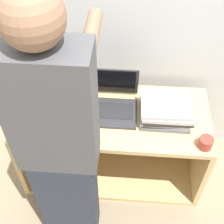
{
  "coord_description": "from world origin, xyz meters",
  "views": [
    {
      "loc": [
        0.1,
        -1.13,
        2.26
      ],
      "look_at": [
        0.0,
        0.21,
        0.79
      ],
      "focal_mm": 50.0,
      "sensor_mm": 36.0,
      "label": 1
    }
  ],
  "objects_px": {
    "laptop_open": "(114,103)",
    "person": "(60,150)",
    "laptop_stack_left": "(60,102)",
    "mug": "(206,143)",
    "laptop_stack_right": "(166,110)"
  },
  "relations": [
    {
      "from": "laptop_open",
      "to": "mug",
      "type": "height_order",
      "value": "laptop_open"
    },
    {
      "from": "laptop_stack_left",
      "to": "laptop_stack_right",
      "type": "xyz_separation_m",
      "value": [
        0.71,
        0.0,
        -0.03
      ]
    },
    {
      "from": "laptop_stack_left",
      "to": "laptop_stack_right",
      "type": "height_order",
      "value": "laptop_stack_left"
    },
    {
      "from": "laptop_open",
      "to": "laptop_stack_left",
      "type": "xyz_separation_m",
      "value": [
        -0.36,
        -0.06,
        0.04
      ]
    },
    {
      "from": "laptop_open",
      "to": "laptop_stack_left",
      "type": "distance_m",
      "value": 0.36
    },
    {
      "from": "laptop_stack_right",
      "to": "mug",
      "type": "relative_size",
      "value": 3.87
    },
    {
      "from": "laptop_open",
      "to": "person",
      "type": "distance_m",
      "value": 0.65
    },
    {
      "from": "mug",
      "to": "laptop_open",
      "type": "bearing_deg",
      "value": 154.19
    },
    {
      "from": "laptop_open",
      "to": "mug",
      "type": "bearing_deg",
      "value": -25.81
    },
    {
      "from": "laptop_stack_left",
      "to": "laptop_open",
      "type": "bearing_deg",
      "value": 9.1
    },
    {
      "from": "person",
      "to": "mug",
      "type": "bearing_deg",
      "value": 18.7
    },
    {
      "from": "laptop_stack_left",
      "to": "mug",
      "type": "bearing_deg",
      "value": -13.58
    },
    {
      "from": "laptop_open",
      "to": "laptop_stack_left",
      "type": "height_order",
      "value": "laptop_open"
    },
    {
      "from": "person",
      "to": "mug",
      "type": "distance_m",
      "value": 0.91
    },
    {
      "from": "person",
      "to": "laptop_stack_right",
      "type": "bearing_deg",
      "value": 40.96
    }
  ]
}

